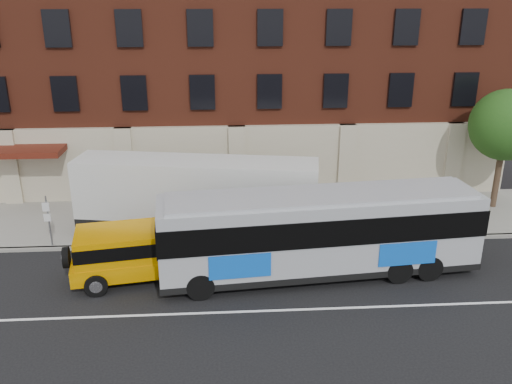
{
  "coord_description": "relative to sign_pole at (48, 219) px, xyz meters",
  "views": [
    {
      "loc": [
        -0.77,
        -15.99,
        10.7
      ],
      "look_at": [
        0.63,
        5.5,
        2.73
      ],
      "focal_mm": 37.48,
      "sensor_mm": 36.0,
      "label": 1
    }
  ],
  "objects": [
    {
      "name": "ground",
      "position": [
        8.5,
        -6.15,
        -1.45
      ],
      "size": [
        120.0,
        120.0,
        0.0
      ],
      "primitive_type": "plane",
      "color": "black",
      "rests_on": "ground"
    },
    {
      "name": "city_bus",
      "position": [
        11.52,
        -3.03,
        0.47
      ],
      "size": [
        12.92,
        3.9,
        3.49
      ],
      "color": "#A0A3A8",
      "rests_on": "ground"
    },
    {
      "name": "sign_pole",
      "position": [
        0.0,
        0.0,
        0.0
      ],
      "size": [
        0.3,
        0.2,
        2.5
      ],
      "color": "slate",
      "rests_on": "ground"
    },
    {
      "name": "shipping_container",
      "position": [
        6.48,
        1.07,
        0.38
      ],
      "size": [
        11.31,
        4.14,
        3.69
      ],
      "color": "black",
      "rests_on": "ground"
    },
    {
      "name": "building",
      "position": [
        8.49,
        10.77,
        6.13
      ],
      "size": [
        30.0,
        12.1,
        15.0
      ],
      "color": "maroon",
      "rests_on": "sidewalk"
    },
    {
      "name": "sidewalk",
      "position": [
        8.5,
        2.85,
        -1.38
      ],
      "size": [
        60.0,
        6.0,
        0.15
      ],
      "primitive_type": "cube",
      "color": "gray",
      "rests_on": "ground"
    },
    {
      "name": "kerb",
      "position": [
        8.5,
        -0.15,
        -1.38
      ],
      "size": [
        60.0,
        0.25,
        0.15
      ],
      "primitive_type": "cube",
      "color": "gray",
      "rests_on": "ground"
    },
    {
      "name": "street_tree",
      "position": [
        22.04,
        3.34,
        2.96
      ],
      "size": [
        3.6,
        3.6,
        6.2
      ],
      "color": "#3B291D",
      "rests_on": "sidewalk"
    },
    {
      "name": "lane_line",
      "position": [
        8.5,
        -5.65,
        -1.45
      ],
      "size": [
        60.0,
        0.12,
        0.01
      ],
      "primitive_type": "cube",
      "color": "white",
      "rests_on": "ground"
    },
    {
      "name": "yellow_suv",
      "position": [
        4.09,
        -2.9,
        -0.24
      ],
      "size": [
        5.68,
        3.08,
        2.12
      ],
      "color": "#D78B00",
      "rests_on": "ground"
    }
  ]
}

